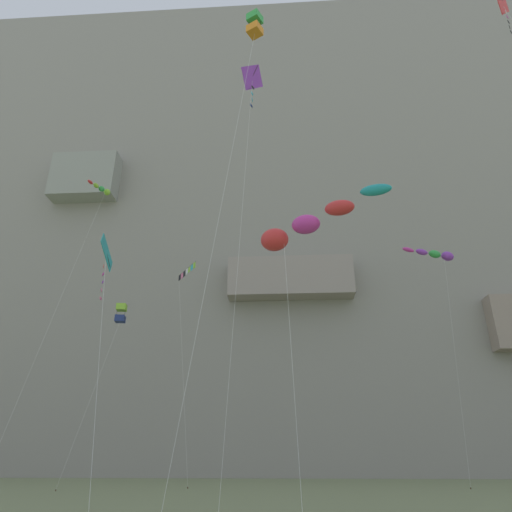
# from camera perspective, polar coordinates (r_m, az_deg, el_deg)

# --- Properties ---
(cliff_face) EXTENTS (180.00, 27.13, 76.92)m
(cliff_face) POSITION_cam_1_polar(r_m,az_deg,el_deg) (77.59, 3.92, 4.01)
(cliff_face) COLOR gray
(cliff_face) RESTS_ON ground
(kite_diamond_mid_left) EXTENTS (3.17, 6.18, 12.45)m
(kite_diamond_mid_left) POSITION_cam_1_polar(r_m,az_deg,el_deg) (23.49, -18.25, -0.16)
(kite_diamond_mid_left) COLOR teal
(kite_diamond_mid_left) RESTS_ON ground
(kite_diamond_mid_right) EXTENTS (1.52, 5.76, 26.75)m
(kite_diamond_mid_right) POSITION_cam_1_polar(r_m,az_deg,el_deg) (32.41, -0.51, 20.94)
(kite_diamond_mid_right) COLOR purple
(kite_diamond_mid_right) RESTS_ON ground
(kite_windsock_upper_right) EXTENTS (5.99, 4.87, 21.19)m
(kite_windsock_upper_right) POSITION_cam_1_polar(r_m,az_deg,el_deg) (48.60, 21.61, 0.18)
(kite_windsock_upper_right) COLOR purple
(kite_windsock_upper_right) RESTS_ON ground
(kite_box_near_cliff) EXTENTS (1.94, 4.84, 14.99)m
(kite_box_near_cliff) POSITION_cam_1_polar(r_m,az_deg,el_deg) (43.38, -16.58, -6.91)
(kite_box_near_cliff) COLOR #8CCC33
(kite_box_near_cliff) RESTS_ON ground
(kite_windsock_upper_left) EXTENTS (2.54, 6.25, 23.95)m
(kite_windsock_upper_left) POSITION_cam_1_polar(r_m,az_deg,el_deg) (42.19, -18.77, 7.80)
(kite_windsock_upper_left) COLOR #8CCC33
(kite_windsock_upper_left) RESTS_ON ground
(kite_diamond_far_right) EXTENTS (2.73, 6.14, 33.31)m
(kite_diamond_far_right) POSITION_cam_1_polar(r_m,az_deg,el_deg) (40.88, 28.89, 25.36)
(kite_diamond_far_right) COLOR red
(kite_diamond_far_right) RESTS_ON ground
(kite_box_high_right) EXTENTS (2.74, 5.59, 25.73)m
(kite_box_high_right) POSITION_cam_1_polar(r_m,az_deg,el_deg) (29.31, -0.18, 26.90)
(kite_box_high_right) COLOR green
(kite_box_high_right) RESTS_ON ground
(kite_banner_high_left) EXTENTS (2.78, 3.57, 18.72)m
(kite_banner_high_left) POSITION_cam_1_polar(r_m,az_deg,el_deg) (43.77, -8.69, -2.67)
(kite_banner_high_left) COLOR black
(kite_banner_high_left) RESTS_ON ground
(kite_windsock_low_right) EXTENTS (4.93, 3.33, 10.88)m
(kite_windsock_low_right) POSITION_cam_1_polar(r_m,az_deg,el_deg) (17.03, 5.91, 3.77)
(kite_windsock_low_right) COLOR red
(kite_windsock_low_right) RESTS_ON ground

